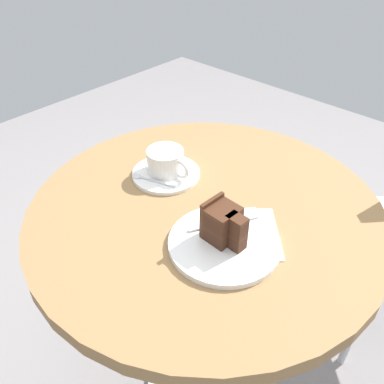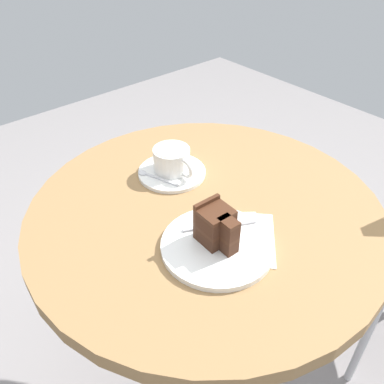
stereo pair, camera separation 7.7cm
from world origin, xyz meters
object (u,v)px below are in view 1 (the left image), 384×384
fork (231,220)px  cake_plate (224,243)px  cake_slice (223,224)px  teaspoon (148,179)px  napkin (236,233)px  coffee_cup (166,161)px  saucer (166,174)px

fork → cake_plate: bearing=-127.0°
cake_slice → teaspoon: bearing=172.2°
cake_plate → napkin: size_ratio=0.99×
coffee_cup → saucer: bearing=-65.2°
saucer → napkin: size_ratio=0.74×
cake_slice → fork: (-0.02, 0.05, -0.03)m
cake_slice → napkin: size_ratio=0.39×
cake_plate → napkin: (-0.00, 0.04, -0.00)m
cake_slice → cake_plate: bearing=-26.0°
teaspoon → cake_plate: teaspoon is taller
coffee_cup → fork: size_ratio=0.84×
coffee_cup → cake_plate: (0.25, -0.09, -0.03)m
cake_slice → napkin: (0.00, 0.04, -0.05)m
saucer → napkin: 0.25m
saucer → cake_slice: cake_slice is taller
saucer → coffee_cup: (-0.00, 0.00, 0.03)m
cake_plate → fork: fork is taller
cake_plate → teaspoon: bearing=171.6°
saucer → cake_slice: size_ratio=1.90×
coffee_cup → cake_plate: coffee_cup is taller
saucer → napkin: bearing=-10.8°
saucer → coffee_cup: coffee_cup is taller
cake_slice → fork: 0.06m
teaspoon → fork: fork is taller
cake_plate → fork: (-0.03, 0.05, 0.01)m
cake_plate → napkin: cake_plate is taller
cake_plate → napkin: 0.04m
coffee_cup → fork: bearing=-9.5°
coffee_cup → napkin: bearing=-11.5°
fork → teaspoon: bearing=121.1°
cake_plate → cake_slice: (-0.01, 0.00, 0.04)m
saucer → teaspoon: bearing=-100.5°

